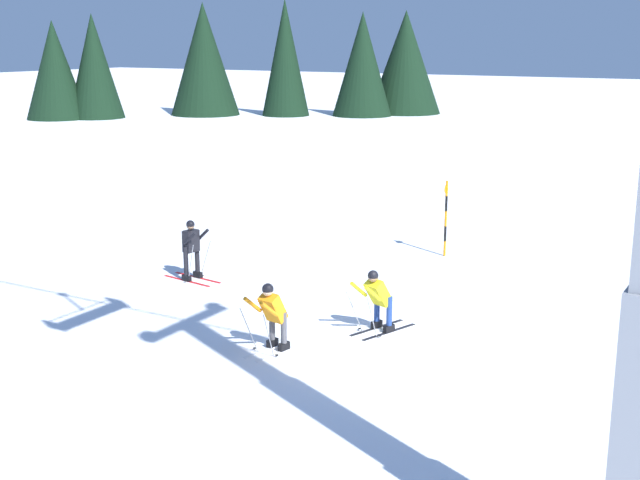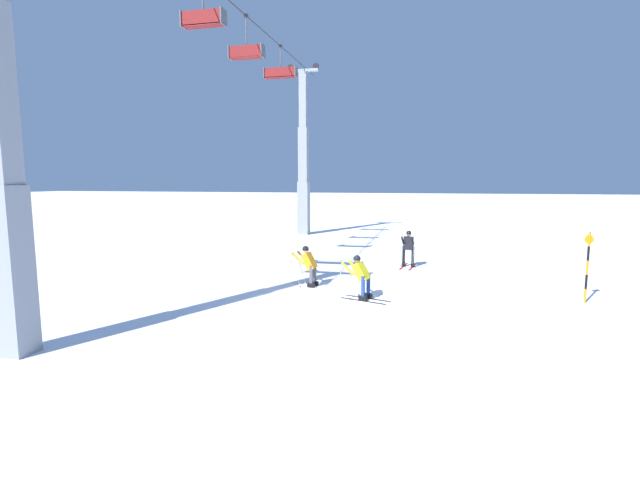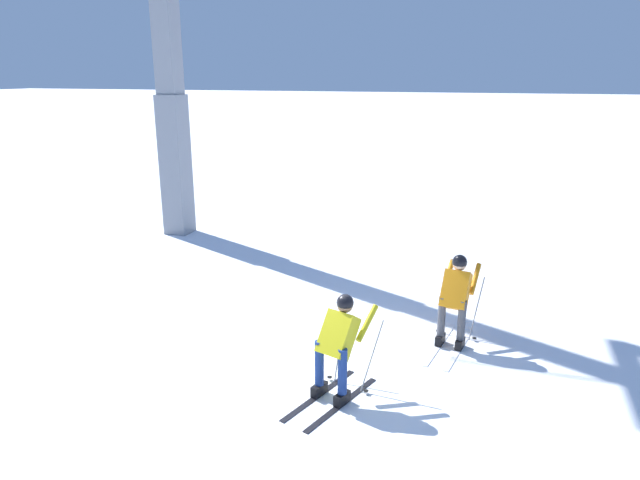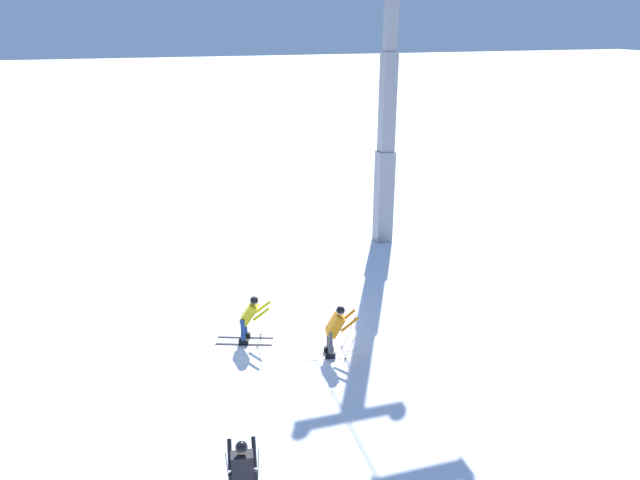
{
  "view_description": "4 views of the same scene",
  "coord_description": "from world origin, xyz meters",
  "px_view_note": "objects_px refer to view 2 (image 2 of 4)",
  "views": [
    {
      "loc": [
        -6.95,
        15.39,
        6.49
      ],
      "look_at": [
        0.6,
        2.36,
        2.85
      ],
      "focal_mm": 46.87,
      "sensor_mm": 36.0,
      "label": 1
    },
    {
      "loc": [
        -14.14,
        -3.01,
        3.97
      ],
      "look_at": [
        1.11,
        0.67,
        1.93
      ],
      "focal_mm": 26.0,
      "sensor_mm": 36.0,
      "label": 2
    },
    {
      "loc": [
        2.9,
        -7.75,
        4.42
      ],
      "look_at": [
        -0.13,
        1.62,
        1.54
      ],
      "focal_mm": 32.13,
      "sensor_mm": 36.0,
      "label": 3
    },
    {
      "loc": [
        16.05,
        -3.13,
        9.01
      ],
      "look_at": [
        0.1,
        1.59,
        2.66
      ],
      "focal_mm": 33.06,
      "sensor_mm": 36.0,
      "label": 4
    }
  ],
  "objects_px": {
    "skier_distant_uphill": "(408,246)",
    "chairlift_seat_middle": "(246,51)",
    "chairlift_seat_fourth": "(280,73)",
    "skier_distant_downhill": "(309,263)",
    "trail_marker_pole": "(587,265)",
    "lift_tower_near": "(0,126)",
    "chairlift_seat_second": "(203,18)",
    "skier_carving_main": "(361,274)",
    "lift_tower_far": "(304,166)"
  },
  "relations": [
    {
      "from": "skier_distant_uphill",
      "to": "chairlift_seat_middle",
      "type": "bearing_deg",
      "value": 83.33
    },
    {
      "from": "chairlift_seat_fourth",
      "to": "skier_distant_downhill",
      "type": "bearing_deg",
      "value": -156.99
    },
    {
      "from": "trail_marker_pole",
      "to": "skier_distant_uphill",
      "type": "relative_size",
      "value": 1.29
    },
    {
      "from": "lift_tower_near",
      "to": "chairlift_seat_second",
      "type": "bearing_deg",
      "value": -0.0
    },
    {
      "from": "trail_marker_pole",
      "to": "skier_distant_uphill",
      "type": "distance_m",
      "value": 7.79
    },
    {
      "from": "skier_carving_main",
      "to": "lift_tower_far",
      "type": "distance_m",
      "value": 19.46
    },
    {
      "from": "chairlift_seat_fourth",
      "to": "trail_marker_pole",
      "type": "xyz_separation_m",
      "value": [
        -11.32,
        -14.08,
        -9.15
      ]
    },
    {
      "from": "chairlift_seat_second",
      "to": "skier_distant_downhill",
      "type": "bearing_deg",
      "value": -106.17
    },
    {
      "from": "chairlift_seat_fourth",
      "to": "skier_distant_downhill",
      "type": "relative_size",
      "value": 1.13
    },
    {
      "from": "skier_distant_downhill",
      "to": "chairlift_seat_middle",
      "type": "bearing_deg",
      "value": 39.03
    },
    {
      "from": "lift_tower_near",
      "to": "trail_marker_pole",
      "type": "height_order",
      "value": "lift_tower_near"
    },
    {
      "from": "chairlift_seat_middle",
      "to": "chairlift_seat_fourth",
      "type": "distance_m",
      "value": 5.31
    },
    {
      "from": "lift_tower_near",
      "to": "chairlift_seat_fourth",
      "type": "xyz_separation_m",
      "value": [
        19.29,
        0.0,
        5.26
      ]
    },
    {
      "from": "trail_marker_pole",
      "to": "skier_distant_downhill",
      "type": "relative_size",
      "value": 1.3
    },
    {
      "from": "skier_carving_main",
      "to": "chairlift_seat_middle",
      "type": "relative_size",
      "value": 0.84
    },
    {
      "from": "chairlift_seat_middle",
      "to": "skier_distant_downhill",
      "type": "height_order",
      "value": "chairlift_seat_middle"
    },
    {
      "from": "skier_carving_main",
      "to": "chairlift_seat_fourth",
      "type": "xyz_separation_m",
      "value": [
        12.56,
        6.91,
        9.54
      ]
    },
    {
      "from": "chairlift_seat_fourth",
      "to": "chairlift_seat_second",
      "type": "bearing_deg",
      "value": -180.0
    },
    {
      "from": "skier_carving_main",
      "to": "chairlift_seat_middle",
      "type": "height_order",
      "value": "chairlift_seat_middle"
    },
    {
      "from": "chairlift_seat_second",
      "to": "chairlift_seat_fourth",
      "type": "distance_m",
      "value": 9.78
    },
    {
      "from": "lift_tower_near",
      "to": "skier_distant_uphill",
      "type": "xyz_separation_m",
      "value": [
        13.02,
        -8.15,
        -4.17
      ]
    },
    {
      "from": "skier_carving_main",
      "to": "chairlift_seat_middle",
      "type": "xyz_separation_m",
      "value": [
        7.25,
        6.91,
        9.41
      ]
    },
    {
      "from": "lift_tower_near",
      "to": "chairlift_seat_fourth",
      "type": "distance_m",
      "value": 19.99
    },
    {
      "from": "skier_carving_main",
      "to": "lift_tower_near",
      "type": "distance_m",
      "value": 10.55
    },
    {
      "from": "lift_tower_near",
      "to": "lift_tower_far",
      "type": "relative_size",
      "value": 1.0
    },
    {
      "from": "chairlift_seat_middle",
      "to": "skier_distant_downhill",
      "type": "bearing_deg",
      "value": -140.97
    },
    {
      "from": "trail_marker_pole",
      "to": "chairlift_seat_fourth",
      "type": "bearing_deg",
      "value": 51.2
    },
    {
      "from": "skier_carving_main",
      "to": "chairlift_seat_fourth",
      "type": "relative_size",
      "value": 0.87
    },
    {
      "from": "chairlift_seat_fourth",
      "to": "trail_marker_pole",
      "type": "distance_m",
      "value": 20.25
    },
    {
      "from": "chairlift_seat_second",
      "to": "skier_distant_uphill",
      "type": "xyz_separation_m",
      "value": [
        3.52,
        -8.15,
        -9.43
      ]
    },
    {
      "from": "lift_tower_far",
      "to": "trail_marker_pole",
      "type": "bearing_deg",
      "value": -139.48
    },
    {
      "from": "lift_tower_near",
      "to": "chairlift_seat_second",
      "type": "distance_m",
      "value": 10.86
    },
    {
      "from": "lift_tower_far",
      "to": "trail_marker_pole",
      "type": "distance_m",
      "value": 21.99
    },
    {
      "from": "skier_carving_main",
      "to": "lift_tower_near",
      "type": "bearing_deg",
      "value": 134.24
    },
    {
      "from": "lift_tower_far",
      "to": "chairlift_seat_second",
      "type": "distance_m",
      "value": 15.87
    },
    {
      "from": "chairlift_seat_middle",
      "to": "chairlift_seat_fourth",
      "type": "relative_size",
      "value": 1.04
    },
    {
      "from": "lift_tower_far",
      "to": "skier_distant_downhill",
      "type": "bearing_deg",
      "value": -163.8
    },
    {
      "from": "chairlift_seat_fourth",
      "to": "lift_tower_far",
      "type": "bearing_deg",
      "value": 0.0
    },
    {
      "from": "skier_carving_main",
      "to": "skier_distant_uphill",
      "type": "bearing_deg",
      "value": -11.18
    },
    {
      "from": "chairlift_seat_fourth",
      "to": "skier_carving_main",
      "type": "bearing_deg",
      "value": -151.18
    },
    {
      "from": "lift_tower_far",
      "to": "chairlift_seat_second",
      "type": "relative_size",
      "value": 6.19
    },
    {
      "from": "chairlift_seat_second",
      "to": "skier_carving_main",
      "type": "bearing_deg",
      "value": -111.9
    },
    {
      "from": "skier_distant_uphill",
      "to": "skier_distant_downhill",
      "type": "xyz_separation_m",
      "value": [
        -4.89,
        3.42,
        -0.08
      ]
    },
    {
      "from": "chairlift_seat_fourth",
      "to": "skier_distant_uphill",
      "type": "relative_size",
      "value": 1.12
    },
    {
      "from": "skier_carving_main",
      "to": "trail_marker_pole",
      "type": "bearing_deg",
      "value": -80.19
    },
    {
      "from": "skier_carving_main",
      "to": "chairlift_seat_fourth",
      "type": "height_order",
      "value": "chairlift_seat_fourth"
    },
    {
      "from": "chairlift_seat_second",
      "to": "trail_marker_pole",
      "type": "xyz_separation_m",
      "value": [
        -1.54,
        -14.08,
        -9.14
      ]
    },
    {
      "from": "trail_marker_pole",
      "to": "lift_tower_near",
      "type": "bearing_deg",
      "value": 119.51
    },
    {
      "from": "skier_carving_main",
      "to": "chairlift_seat_middle",
      "type": "bearing_deg",
      "value": 43.64
    },
    {
      "from": "lift_tower_near",
      "to": "chairlift_seat_second",
      "type": "relative_size",
      "value": 6.19
    }
  ]
}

